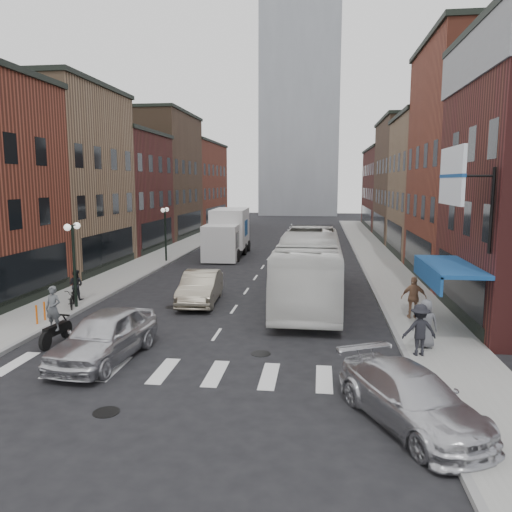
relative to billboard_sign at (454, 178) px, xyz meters
The scene contains 31 objects.
ground 10.56m from the billboard_sign, behind, with size 160.00×160.00×0.00m, color black.
sidewalk_left 28.12m from the billboard_sign, 128.47° to the left, with size 3.00×74.00×0.15m, color gray.
sidewalk_right 22.34m from the billboard_sign, 90.23° to the left, with size 3.00×74.00×0.15m, color gray.
curb_left 27.25m from the billboard_sign, 125.94° to the left, with size 0.20×74.00×0.16m, color gray.
curb_right 22.41m from the billboard_sign, 94.22° to the left, with size 0.20×74.00×0.16m, color gray.
crosswalk_stripes 11.12m from the billboard_sign, 157.82° to the right, with size 12.00×2.20×0.01m, color silver.
bldg_left_mid_a 27.17m from the billboard_sign, 150.21° to the left, with size 10.30×10.20×12.30m.
bldg_left_mid_b 33.30m from the billboard_sign, 135.10° to the left, with size 10.30×10.20×10.30m.
bldg_left_far_a 41.79m from the billboard_sign, 124.35° to the left, with size 10.30×12.20×13.30m.
bldg_left_far_b 53.93m from the billboard_sign, 115.93° to the left, with size 10.30×16.20×11.30m.
bldg_right_mid_a 14.98m from the billboard_sign, 64.61° to the left, with size 10.30×10.20×14.30m.
bldg_right_mid_b 24.36m from the billboard_sign, 74.75° to the left, with size 10.30×10.20×11.30m.
bldg_right_far_a 35.09m from the billboard_sign, 79.48° to the left, with size 10.30×12.20×12.30m.
bldg_right_far_b 48.93m from the billboard_sign, 82.47° to the left, with size 10.30×16.20×10.30m.
awning_blue 4.05m from the billboard_sign, 80.39° to the left, with size 1.80×5.00×0.78m.
billboard_sign is the anchor object (origin of this frame).
distant_tower 80.22m from the billboard_sign, 96.32° to the left, with size 14.00×14.00×50.00m, color #9399A0.
streetlamp_near 16.68m from the billboard_sign, 167.65° to the left, with size 0.32×1.22×4.11m.
streetlamp_far 23.92m from the billboard_sign, 132.41° to the left, with size 0.32×1.22×4.11m.
bike_rack 17.14m from the billboard_sign, behind, with size 0.08×0.68×0.80m.
box_truck 24.78m from the billboard_sign, 119.43° to the left, with size 2.92×8.80×3.78m.
motorcycle_rider 15.25m from the billboard_sign, behind, with size 0.65×2.18×2.22m.
transit_bus 9.44m from the billboard_sign, 127.47° to the left, with size 2.95×12.59×3.51m, color white.
sedan_left_near 13.18m from the billboard_sign, 166.80° to the right, with size 2.01×5.00×1.70m, color silver.
sedan_left_far 12.96m from the billboard_sign, 152.23° to the left, with size 1.68×4.82×1.59m, color #AEA48D.
curb_car 8.53m from the billboard_sign, 110.31° to the right, with size 1.96×4.81×1.40m, color silver.
parked_bicycle 17.35m from the billboard_sign, 168.15° to the left, with size 0.58×1.68×0.88m, color black.
ped_left_solo 18.09m from the billboard_sign, 163.90° to the left, with size 0.74×0.43×1.53m, color black.
ped_right_a 5.40m from the billboard_sign, 131.56° to the right, with size 1.14×0.57×1.77m, color black.
ped_right_b 6.14m from the billboard_sign, 98.77° to the left, with size 1.07×0.54×1.83m, color #966A4C.
ped_right_c 5.20m from the billboard_sign, 148.96° to the right, with size 0.85×0.55×1.74m, color #595B61.
Camera 1 is at (3.98, -17.74, 6.00)m, focal length 35.00 mm.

